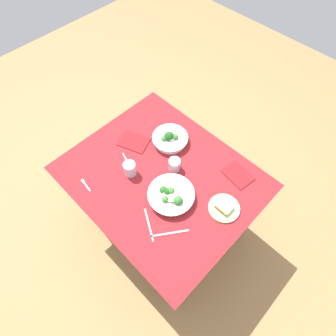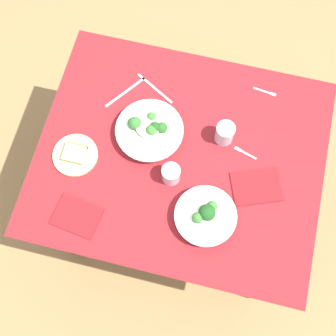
{
  "view_description": "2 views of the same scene",
  "coord_description": "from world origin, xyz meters",
  "px_view_note": "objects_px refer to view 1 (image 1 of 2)",
  "views": [
    {
      "loc": [
        0.65,
        -0.6,
        2.23
      ],
      "look_at": [
        -0.01,
        0.06,
        0.75
      ],
      "focal_mm": 30.0,
      "sensor_mm": 36.0,
      "label": 1
    },
    {
      "loc": [
        -0.11,
        0.66,
        2.49
      ],
      "look_at": [
        0.03,
        0.07,
        0.75
      ],
      "focal_mm": 49.56,
      "sensor_mm": 36.0,
      "label": 2
    }
  ],
  "objects_px": {
    "table_knife_right": "(170,233)",
    "napkin_folded_upper": "(134,142)",
    "broccoli_bowl_near": "(171,195)",
    "fork_by_near_bowl": "(126,160)",
    "broccoli_bowl_far": "(170,139)",
    "fork_by_far_bowl": "(85,184)",
    "table_knife_left": "(149,225)",
    "napkin_folded_lower": "(238,175)",
    "water_glass_center": "(130,169)",
    "bread_side_plate": "(224,208)",
    "water_glass_side": "(174,165)"
  },
  "relations": [
    {
      "from": "table_knife_right",
      "to": "napkin_folded_upper",
      "type": "distance_m",
      "value": 0.68
    },
    {
      "from": "broccoli_bowl_near",
      "to": "fork_by_near_bowl",
      "type": "relative_size",
      "value": 2.83
    },
    {
      "from": "broccoli_bowl_far",
      "to": "fork_by_far_bowl",
      "type": "xyz_separation_m",
      "value": [
        -0.14,
        -0.6,
        -0.03
      ]
    },
    {
      "from": "broccoli_bowl_far",
      "to": "table_knife_left",
      "type": "xyz_separation_m",
      "value": [
        0.33,
        -0.5,
        -0.03
      ]
    },
    {
      "from": "napkin_folded_lower",
      "to": "fork_by_far_bowl",
      "type": "bearing_deg",
      "value": -131.16
    },
    {
      "from": "water_glass_center",
      "to": "napkin_folded_lower",
      "type": "bearing_deg",
      "value": 43.29
    },
    {
      "from": "table_knife_right",
      "to": "napkin_folded_upper",
      "type": "relative_size",
      "value": 1.11
    },
    {
      "from": "bread_side_plate",
      "to": "napkin_folded_lower",
      "type": "bearing_deg",
      "value": 108.58
    },
    {
      "from": "broccoli_bowl_near",
      "to": "table_knife_left",
      "type": "height_order",
      "value": "broccoli_bowl_near"
    },
    {
      "from": "broccoli_bowl_far",
      "to": "water_glass_side",
      "type": "bearing_deg",
      "value": -37.88
    },
    {
      "from": "table_knife_left",
      "to": "napkin_folded_upper",
      "type": "xyz_separation_m",
      "value": [
        -0.5,
        0.33,
        0.0
      ]
    },
    {
      "from": "fork_by_near_bowl",
      "to": "table_knife_left",
      "type": "distance_m",
      "value": 0.47
    },
    {
      "from": "broccoli_bowl_near",
      "to": "water_glass_side",
      "type": "bearing_deg",
      "value": 128.36
    },
    {
      "from": "table_knife_right",
      "to": "fork_by_far_bowl",
      "type": "bearing_deg",
      "value": 139.82
    },
    {
      "from": "table_knife_left",
      "to": "napkin_folded_upper",
      "type": "bearing_deg",
      "value": 176.18
    },
    {
      "from": "water_glass_center",
      "to": "table_knife_right",
      "type": "bearing_deg",
      "value": -13.28
    },
    {
      "from": "fork_by_far_bowl",
      "to": "fork_by_near_bowl",
      "type": "bearing_deg",
      "value": -90.16
    },
    {
      "from": "bread_side_plate",
      "to": "water_glass_center",
      "type": "distance_m",
      "value": 0.61
    },
    {
      "from": "water_glass_side",
      "to": "napkin_folded_lower",
      "type": "relative_size",
      "value": 0.47
    },
    {
      "from": "broccoli_bowl_far",
      "to": "napkin_folded_lower",
      "type": "height_order",
      "value": "broccoli_bowl_far"
    },
    {
      "from": "broccoli_bowl_near",
      "to": "bread_side_plate",
      "type": "bearing_deg",
      "value": 31.56
    },
    {
      "from": "water_glass_side",
      "to": "fork_by_near_bowl",
      "type": "bearing_deg",
      "value": -146.82
    },
    {
      "from": "fork_by_near_bowl",
      "to": "napkin_folded_lower",
      "type": "relative_size",
      "value": 0.55
    },
    {
      "from": "table_knife_left",
      "to": "table_knife_right",
      "type": "distance_m",
      "value": 0.13
    },
    {
      "from": "bread_side_plate",
      "to": "fork_by_near_bowl",
      "type": "distance_m",
      "value": 0.68
    },
    {
      "from": "table_knife_left",
      "to": "table_knife_right",
      "type": "xyz_separation_m",
      "value": [
        0.12,
        0.05,
        0.0
      ]
    },
    {
      "from": "fork_by_far_bowl",
      "to": "napkin_folded_lower",
      "type": "bearing_deg",
      "value": -123.95
    },
    {
      "from": "napkin_folded_lower",
      "to": "water_glass_side",
      "type": "bearing_deg",
      "value": -142.78
    },
    {
      "from": "broccoli_bowl_far",
      "to": "bread_side_plate",
      "type": "distance_m",
      "value": 0.58
    },
    {
      "from": "broccoli_bowl_near",
      "to": "table_knife_left",
      "type": "bearing_deg",
      "value": -81.47
    },
    {
      "from": "bread_side_plate",
      "to": "fork_by_near_bowl",
      "type": "relative_size",
      "value": 1.87
    },
    {
      "from": "table_knife_right",
      "to": "napkin_folded_upper",
      "type": "height_order",
      "value": "napkin_folded_upper"
    },
    {
      "from": "water_glass_side",
      "to": "table_knife_left",
      "type": "relative_size",
      "value": 0.41
    },
    {
      "from": "broccoli_bowl_near",
      "to": "water_glass_side",
      "type": "xyz_separation_m",
      "value": [
        -0.13,
        0.16,
        0.01
      ]
    },
    {
      "from": "broccoli_bowl_far",
      "to": "fork_by_far_bowl",
      "type": "distance_m",
      "value": 0.61
    },
    {
      "from": "napkin_folded_upper",
      "to": "broccoli_bowl_far",
      "type": "bearing_deg",
      "value": 45.18
    },
    {
      "from": "bread_side_plate",
      "to": "napkin_folded_upper",
      "type": "height_order",
      "value": "bread_side_plate"
    },
    {
      "from": "broccoli_bowl_near",
      "to": "water_glass_side",
      "type": "distance_m",
      "value": 0.21
    },
    {
      "from": "fork_by_near_bowl",
      "to": "table_knife_right",
      "type": "distance_m",
      "value": 0.56
    },
    {
      "from": "bread_side_plate",
      "to": "table_knife_right",
      "type": "relative_size",
      "value": 0.86
    },
    {
      "from": "table_knife_right",
      "to": "water_glass_center",
      "type": "bearing_deg",
      "value": 112.64
    },
    {
      "from": "broccoli_bowl_near",
      "to": "bread_side_plate",
      "type": "height_order",
      "value": "broccoli_bowl_near"
    },
    {
      "from": "broccoli_bowl_near",
      "to": "fork_by_near_bowl",
      "type": "height_order",
      "value": "broccoli_bowl_near"
    },
    {
      "from": "broccoli_bowl_near",
      "to": "napkin_folded_lower",
      "type": "bearing_deg",
      "value": 65.13
    },
    {
      "from": "water_glass_side",
      "to": "broccoli_bowl_far",
      "type": "bearing_deg",
      "value": 142.12
    },
    {
      "from": "fork_by_far_bowl",
      "to": "table_knife_right",
      "type": "relative_size",
      "value": 0.47
    },
    {
      "from": "bread_side_plate",
      "to": "water_glass_center",
      "type": "bearing_deg",
      "value": -158.92
    },
    {
      "from": "bread_side_plate",
      "to": "table_knife_left",
      "type": "distance_m",
      "value": 0.44
    },
    {
      "from": "water_glass_center",
      "to": "fork_by_far_bowl",
      "type": "height_order",
      "value": "water_glass_center"
    },
    {
      "from": "broccoli_bowl_near",
      "to": "table_knife_right",
      "type": "height_order",
      "value": "broccoli_bowl_near"
    }
  ]
}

